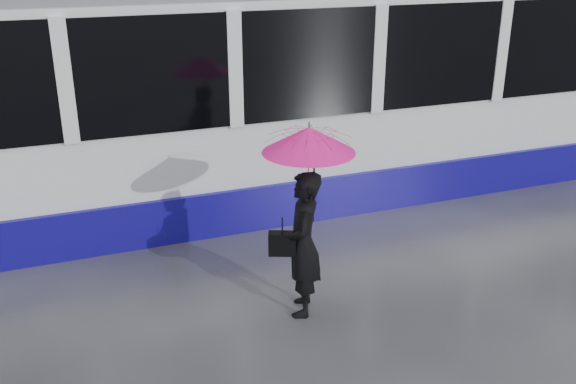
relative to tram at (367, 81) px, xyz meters
name	(u,v)px	position (x,y,z in m)	size (l,w,h in m)	color
ground	(192,289)	(-3.46, -2.50, -1.64)	(90.00, 90.00, 0.00)	#28282D
rails	(153,208)	(-3.46, 0.00, -1.63)	(34.00, 1.51, 0.02)	#3F3D38
tram	(367,81)	(0.00, 0.00, 0.00)	(26.00, 2.56, 3.35)	white
woman	(303,244)	(-2.45, -3.35, -0.85)	(0.57, 0.38, 1.57)	black
umbrella	(309,157)	(-2.40, -3.35, 0.08)	(1.21, 1.21, 1.06)	#F61482
handbag	(282,244)	(-2.67, -3.33, -0.81)	(0.31, 0.22, 0.42)	black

